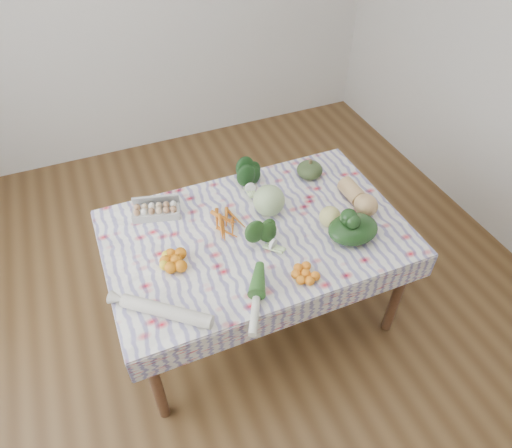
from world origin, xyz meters
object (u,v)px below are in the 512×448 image
Objects in this scene: dining_table at (256,242)px; cabbage at (269,200)px; kabocha_squash at (310,170)px; grapefruit at (330,217)px; butternut_squash at (359,196)px; egg_carton at (156,212)px.

cabbage is at bearing 42.54° from dining_table.
grapefruit is at bearing -102.85° from kabocha_squash.
cabbage is 0.63× the size of butternut_squash.
butternut_squash reaches higher than kabocha_squash.
egg_carton is 0.92× the size of butternut_squash.
cabbage is 0.53m from butternut_squash.
egg_carton is 0.99m from grapefruit.
grapefruit is (0.89, -0.44, 0.03)m from egg_carton.
butternut_squash is (0.14, -0.35, 0.01)m from kabocha_squash.
cabbage reaches higher than egg_carton.
grapefruit reaches higher than egg_carton.
egg_carton is 0.65m from cabbage.
cabbage reaches higher than grapefruit.
cabbage is at bearing 163.80° from butternut_squash.
cabbage is (0.13, 0.12, 0.18)m from dining_table.
cabbage is at bearing -150.61° from kabocha_squash.
kabocha_squash is (0.50, 0.33, 0.14)m from dining_table.
kabocha_squash reaches higher than dining_table.
egg_carton is 1.65× the size of kabocha_squash.
kabocha_squash is 0.38m from butternut_squash.
dining_table is at bearing -146.80° from kabocha_squash.
egg_carton is 1.47× the size of cabbage.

